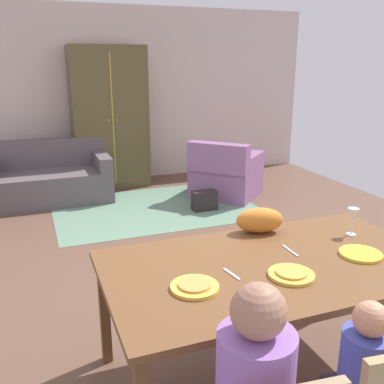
{
  "coord_description": "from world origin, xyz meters",
  "views": [
    {
      "loc": [
        -1.16,
        -3.43,
        1.86
      ],
      "look_at": [
        0.03,
        -0.27,
        0.85
      ],
      "focal_mm": 40.62,
      "sensor_mm": 36.0,
      "label": 1
    }
  ],
  "objects": [
    {
      "name": "area_rug",
      "position": [
        0.31,
        1.86,
        0.0
      ],
      "size": [
        2.6,
        1.8,
        0.01
      ],
      "primitive_type": "cube",
      "color": "slate",
      "rests_on": "ground_plane"
    },
    {
      "name": "dining_table",
      "position": [
        0.08,
        -1.47,
        0.7
      ],
      "size": [
        1.94,
        1.08,
        0.76
      ],
      "color": "brown",
      "rests_on": "ground_plane"
    },
    {
      "name": "couch",
      "position": [
        -0.95,
        2.71,
        0.3
      ],
      "size": [
        1.62,
        0.86,
        0.82
      ],
      "color": "#564D51",
      "rests_on": "ground_plane"
    },
    {
      "name": "plate_near_woman",
      "position": [
        0.61,
        -1.57,
        0.77
      ],
      "size": [
        0.25,
        0.25,
        0.02
      ],
      "primitive_type": "cylinder",
      "color": "yellow",
      "rests_on": "dining_table"
    },
    {
      "name": "fork",
      "position": [
        -0.21,
        -1.52,
        0.76
      ],
      "size": [
        0.04,
        0.15,
        0.01
      ],
      "primitive_type": "cube",
      "rotation": [
        0.0,
        0.0,
        0.16
      ],
      "color": "silver",
      "rests_on": "dining_table"
    },
    {
      "name": "cat",
      "position": [
        0.23,
        -1.03,
        0.84
      ],
      "size": [
        0.35,
        0.23,
        0.17
      ],
      "primitive_type": "ellipsoid",
      "rotation": [
        0.0,
        0.0,
        -0.25
      ],
      "color": "orange",
      "rests_on": "dining_table"
    },
    {
      "name": "knife",
      "position": [
        0.26,
        -1.37,
        0.76
      ],
      "size": [
        0.02,
        0.17,
        0.01
      ],
      "primitive_type": "cube",
      "rotation": [
        0.0,
        0.0,
        -0.02
      ],
      "color": "silver",
      "rests_on": "dining_table"
    },
    {
      "name": "armchair",
      "position": [
        1.41,
        2.02,
        0.32
      ],
      "size": [
        1.21,
        1.21,
        0.82
      ],
      "color": "#875987",
      "rests_on": "ground_plane"
    },
    {
      "name": "pizza_near_man",
      "position": [
        -0.45,
        -1.59,
        0.78
      ],
      "size": [
        0.17,
        0.17,
        0.01
      ],
      "primitive_type": "cylinder",
      "color": "gold",
      "rests_on": "plate_near_man"
    },
    {
      "name": "armoire",
      "position": [
        0.0,
        3.18,
        1.05
      ],
      "size": [
        1.1,
        0.59,
        2.1
      ],
      "color": "brown",
      "rests_on": "ground_plane"
    },
    {
      "name": "plate_near_man",
      "position": [
        -0.45,
        -1.59,
        0.77
      ],
      "size": [
        0.25,
        0.25,
        0.02
      ],
      "primitive_type": "cylinder",
      "color": "yellow",
      "rests_on": "dining_table"
    },
    {
      "name": "pizza_near_child",
      "position": [
        0.08,
        -1.65,
        0.78
      ],
      "size": [
        0.17,
        0.17,
        0.01
      ],
      "primitive_type": "cylinder",
      "color": "gold",
      "rests_on": "plate_near_child"
    },
    {
      "name": "handbag",
      "position": [
        0.9,
        1.56,
        0.13
      ],
      "size": [
        0.32,
        0.16,
        0.26
      ],
      "primitive_type": "cube",
      "color": "black",
      "rests_on": "ground_plane"
    },
    {
      "name": "wine_glass",
      "position": [
        0.78,
        -1.29,
        0.89
      ],
      "size": [
        0.07,
        0.07,
        0.19
      ],
      "color": "silver",
      "rests_on": "dining_table"
    },
    {
      "name": "back_wall",
      "position": [
        0.0,
        3.57,
        1.35
      ],
      "size": [
        6.92,
        0.1,
        2.7
      ],
      "primitive_type": "cube",
      "color": "beige",
      "rests_on": "ground_plane"
    },
    {
      "name": "plate_near_child",
      "position": [
        0.08,
        -1.65,
        0.77
      ],
      "size": [
        0.25,
        0.25,
        0.02
      ],
      "primitive_type": "cylinder",
      "color": "yellow",
      "rests_on": "dining_table"
    },
    {
      "name": "ground_plane",
      "position": [
        0.0,
        0.46,
        -0.01
      ],
      "size": [
        6.92,
        6.12,
        0.02
      ],
      "primitive_type": "cube",
      "color": "brown"
    }
  ]
}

